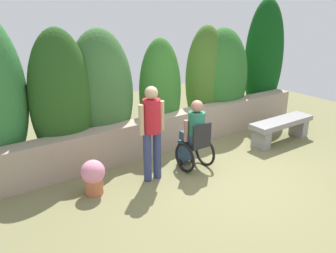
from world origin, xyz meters
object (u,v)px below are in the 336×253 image
(stone_bench, at_px, (281,127))
(person_standing_companion, at_px, (152,127))
(flower_pot_purple_near, at_px, (93,176))
(person_in_wheelchair, at_px, (194,137))

(stone_bench, relative_size, person_standing_companion, 0.99)
(person_standing_companion, xyz_separation_m, flower_pot_purple_near, (-1.05, 0.12, -0.65))
(flower_pot_purple_near, bearing_deg, stone_bench, -3.62)
(person_in_wheelchair, xyz_separation_m, flower_pot_purple_near, (-1.92, 0.19, -0.30))
(person_standing_companion, bearing_deg, person_in_wheelchair, -5.33)
(stone_bench, bearing_deg, flower_pot_purple_near, 170.87)
(person_standing_companion, height_order, flower_pot_purple_near, person_standing_companion)
(person_in_wheelchair, bearing_deg, flower_pot_purple_near, 174.20)
(person_in_wheelchair, bearing_deg, stone_bench, -2.11)
(stone_bench, relative_size, flower_pot_purple_near, 2.83)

